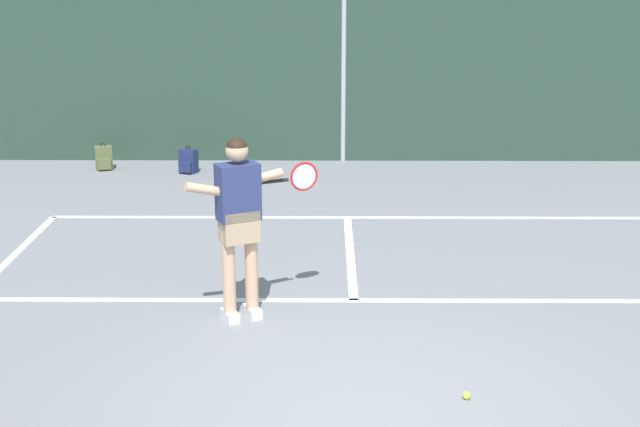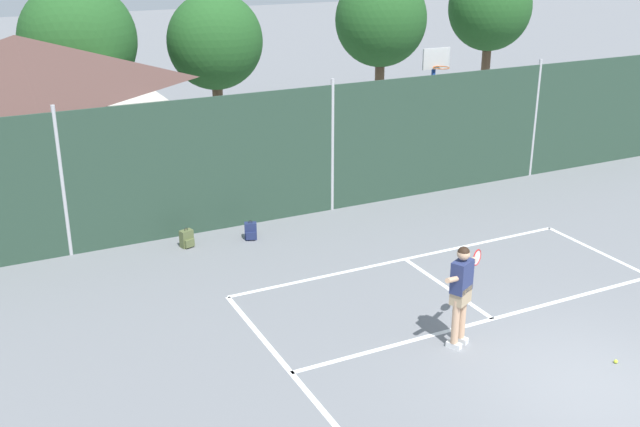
% 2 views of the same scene
% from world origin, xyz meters
% --- Properties ---
extents(ground_plane, '(120.00, 120.00, 0.00)m').
position_xyz_m(ground_plane, '(0.00, 0.00, 0.00)').
color(ground_plane, slate).
extents(court_markings, '(8.30, 11.10, 0.01)m').
position_xyz_m(court_markings, '(0.00, 0.65, 0.00)').
color(court_markings, white).
rests_on(court_markings, ground).
extents(chainlink_fence, '(26.09, 0.09, 3.37)m').
position_xyz_m(chainlink_fence, '(-0.00, 9.00, 1.61)').
color(chainlink_fence, '#284233').
rests_on(chainlink_fence, ground).
extents(basketball_hoop, '(0.90, 0.67, 3.55)m').
position_xyz_m(basketball_hoop, '(4.38, 11.02, 2.31)').
color(basketball_hoop, '#284CB2').
rests_on(basketball_hoop, ground).
extents(clubhouse_building, '(6.70, 5.63, 4.28)m').
position_xyz_m(clubhouse_building, '(-6.69, 13.38, 2.22)').
color(clubhouse_building, beige).
rests_on(clubhouse_building, ground).
extents(treeline_backdrop, '(27.63, 4.24, 6.54)m').
position_xyz_m(treeline_backdrop, '(-2.85, 17.52, 3.78)').
color(treeline_backdrop, brown).
rests_on(treeline_backdrop, ground).
extents(tennis_player, '(1.27, 0.78, 1.85)m').
position_xyz_m(tennis_player, '(-1.14, 2.01, 1.11)').
color(tennis_player, silver).
rests_on(tennis_player, ground).
extents(tennis_ball, '(0.07, 0.07, 0.07)m').
position_xyz_m(tennis_ball, '(0.87, 0.34, 0.03)').
color(tennis_ball, '#CCE033').
rests_on(tennis_ball, ground).
extents(backpack_olive, '(0.32, 0.30, 0.46)m').
position_xyz_m(backpack_olive, '(-4.06, 8.28, 0.19)').
color(backpack_olive, '#566038').
rests_on(backpack_olive, ground).
extents(backpack_navy, '(0.33, 0.31, 0.46)m').
position_xyz_m(backpack_navy, '(-2.60, 8.07, 0.19)').
color(backpack_navy, navy).
rests_on(backpack_navy, ground).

